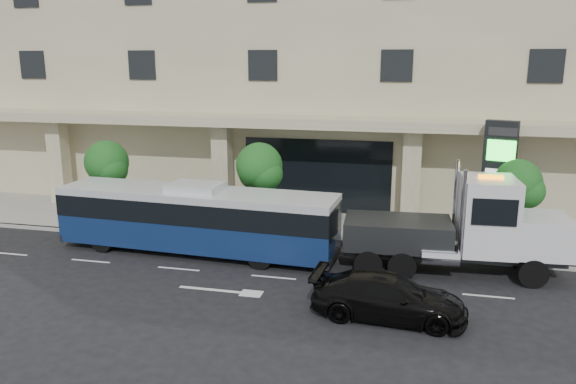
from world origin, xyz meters
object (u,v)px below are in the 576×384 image
at_px(signage_pylon, 498,181).
at_px(tow_truck, 464,230).
at_px(black_sedan, 389,297).
at_px(city_bus, 196,218).

bearing_deg(signage_pylon, tow_truck, -94.51).
bearing_deg(black_sedan, city_bus, 65.42).
xyz_separation_m(city_bus, black_sedan, (8.55, -4.55, -0.86)).
bearing_deg(black_sedan, signage_pylon, -22.65).
relative_size(tow_truck, signage_pylon, 1.74).
height_order(tow_truck, black_sedan, tow_truck).
height_order(city_bus, black_sedan, city_bus).
relative_size(tow_truck, black_sedan, 1.91).
distance_m(city_bus, tow_truck, 11.16).
bearing_deg(tow_truck, city_bus, 177.32).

